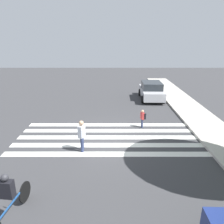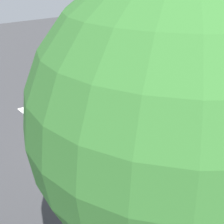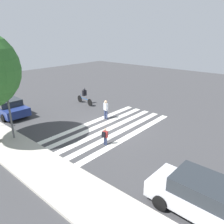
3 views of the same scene
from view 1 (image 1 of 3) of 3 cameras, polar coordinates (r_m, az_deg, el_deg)
The scene contains 7 objects.
ground_plane at distance 12.32m, azimuth -1.28°, elevation -6.65°, with size 60.00×60.00×0.00m, color #38383A.
sidewalk_curb at distance 13.66m, azimuth 26.07°, elevation -5.72°, with size 36.00×2.50×0.14m.
crosswalk_stripes at distance 12.32m, azimuth -1.28°, elevation -6.64°, with size 4.21×10.00×0.01m.
pedestrian_adult_tall_backpack at distance 10.65m, azimuth -7.91°, elevation -5.77°, with size 0.48×0.34×1.59m.
pedestrian_adult_yellow_jacket at distance 13.55m, azimuth 8.04°, elevation -1.37°, with size 0.34×0.32×1.14m.
cyclist_mid_street at distance 7.52m, azimuth -25.49°, elevation -19.38°, with size 2.42×0.43×1.65m.
car_parked_silver_sedan at distance 20.05m, azimuth 10.25°, elevation 5.53°, with size 4.20×2.05×1.57m.
Camera 1 is at (11.12, 0.27, 5.30)m, focal length 35.00 mm.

